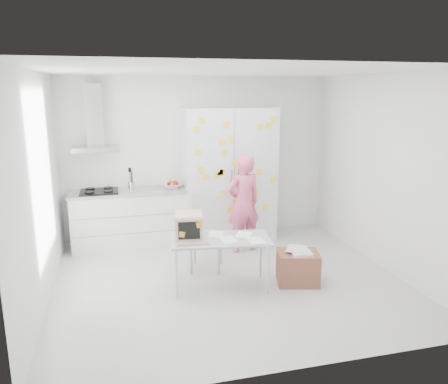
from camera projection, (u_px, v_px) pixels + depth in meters
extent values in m
cube|color=silver|center=(229.00, 281.00, 5.83)|extent=(4.50, 4.00, 0.02)
cube|color=white|center=(199.00, 158.00, 7.41)|extent=(4.50, 0.02, 2.70)
cube|color=white|center=(39.00, 191.00, 4.98)|extent=(0.02, 4.00, 2.70)
cube|color=white|center=(385.00, 173.00, 6.06)|extent=(0.02, 4.00, 2.70)
cube|color=white|center=(229.00, 71.00, 5.21)|extent=(4.50, 4.00, 0.02)
cube|color=white|center=(130.00, 219.00, 7.04)|extent=(1.80, 0.60, 0.88)
cube|color=gray|center=(130.00, 216.00, 6.72)|extent=(1.76, 0.01, 0.01)
cube|color=gray|center=(131.00, 233.00, 6.79)|extent=(1.76, 0.01, 0.01)
cube|color=#9E9E99|center=(129.00, 192.00, 6.94)|extent=(1.84, 0.63, 0.04)
cube|color=black|center=(99.00, 192.00, 6.82)|extent=(0.58, 0.50, 0.03)
cylinder|color=black|center=(89.00, 192.00, 6.67)|extent=(0.14, 0.14, 0.02)
cylinder|color=black|center=(108.00, 191.00, 6.74)|extent=(0.14, 0.14, 0.02)
cylinder|color=black|center=(90.00, 189.00, 6.90)|extent=(0.14, 0.14, 0.02)
cylinder|color=black|center=(108.00, 188.00, 6.96)|extent=(0.14, 0.14, 0.02)
cylinder|color=silver|center=(132.00, 186.00, 6.93)|extent=(0.10, 0.10, 0.14)
cylinder|color=black|center=(130.00, 180.00, 6.91)|extent=(0.01, 0.01, 0.30)
cylinder|color=black|center=(132.00, 180.00, 6.90)|extent=(0.01, 0.01, 0.30)
cylinder|color=black|center=(131.00, 180.00, 6.93)|extent=(0.01, 0.01, 0.30)
cube|color=black|center=(130.00, 170.00, 6.88)|extent=(0.05, 0.01, 0.07)
imported|color=white|center=(172.00, 186.00, 7.09)|extent=(0.31, 0.31, 0.08)
sphere|color=#B2140F|center=(168.00, 184.00, 7.09)|extent=(0.08, 0.08, 0.08)
sphere|color=#B2140F|center=(175.00, 185.00, 7.05)|extent=(0.08, 0.08, 0.08)
sphere|color=#B2140F|center=(176.00, 183.00, 7.14)|extent=(0.08, 0.08, 0.08)
cylinder|color=yellow|center=(171.00, 181.00, 7.09)|extent=(0.09, 0.17, 0.10)
cylinder|color=yellow|center=(172.00, 181.00, 7.10)|extent=(0.04, 0.17, 0.10)
cylinder|color=yellow|center=(174.00, 181.00, 7.10)|extent=(0.08, 0.17, 0.10)
cube|color=silver|center=(96.00, 148.00, 6.72)|extent=(0.70, 0.48, 0.07)
cube|color=silver|center=(94.00, 115.00, 6.72)|extent=(0.26, 0.24, 0.95)
cube|color=silver|center=(229.00, 175.00, 7.27)|extent=(1.50, 0.65, 2.20)
cube|color=slate|center=(234.00, 179.00, 6.96)|extent=(0.01, 0.01, 2.16)
cube|color=silver|center=(231.00, 179.00, 6.93)|extent=(0.02, 0.02, 0.30)
cube|color=silver|center=(238.00, 179.00, 6.96)|extent=(0.02, 0.02, 0.30)
cube|color=yellow|center=(260.00, 127.00, 6.87)|extent=(0.10, 0.00, 0.10)
cube|color=yellow|center=(269.00, 126.00, 6.90)|extent=(0.12, 0.00, 0.12)
cube|color=yellow|center=(274.00, 179.00, 7.13)|extent=(0.12, 0.00, 0.12)
cube|color=yellow|center=(220.00, 172.00, 6.87)|extent=(0.10, 0.00, 0.10)
cube|color=yellow|center=(235.00, 163.00, 6.90)|extent=(0.12, 0.00, 0.12)
cube|color=yellow|center=(257.00, 192.00, 7.10)|extent=(0.12, 0.00, 0.12)
cube|color=yellow|center=(223.00, 193.00, 6.96)|extent=(0.10, 0.00, 0.10)
cube|color=yellow|center=(227.00, 125.00, 6.73)|extent=(0.12, 0.00, 0.12)
cube|color=yellow|center=(240.00, 196.00, 7.04)|extent=(0.12, 0.00, 0.12)
cube|color=yellow|center=(259.00, 172.00, 7.03)|extent=(0.12, 0.00, 0.12)
cube|color=yellow|center=(252.00, 187.00, 7.06)|extent=(0.10, 0.00, 0.10)
cube|color=yellow|center=(222.00, 142.00, 6.77)|extent=(0.12, 0.00, 0.12)
cube|color=yellow|center=(206.00, 177.00, 6.83)|extent=(0.10, 0.00, 0.10)
cube|color=yellow|center=(201.00, 170.00, 6.79)|extent=(0.10, 0.00, 0.10)
cube|color=yellow|center=(196.00, 130.00, 6.63)|extent=(0.11, 0.00, 0.11)
cube|color=yellow|center=(230.00, 210.00, 7.05)|extent=(0.10, 0.00, 0.10)
cube|color=yellow|center=(222.00, 172.00, 6.88)|extent=(0.11, 0.00, 0.11)
cube|color=yellow|center=(266.00, 207.00, 7.20)|extent=(0.11, 0.00, 0.11)
cube|color=yellow|center=(274.00, 119.00, 6.90)|extent=(0.10, 0.00, 0.10)
cube|color=yellow|center=(224.00, 152.00, 6.82)|extent=(0.10, 0.00, 0.10)
cube|color=yellow|center=(217.00, 176.00, 6.87)|extent=(0.11, 0.00, 0.11)
cube|color=yellow|center=(245.00, 213.00, 7.13)|extent=(0.10, 0.00, 0.10)
cube|color=yellow|center=(202.00, 120.00, 6.62)|extent=(0.10, 0.00, 0.10)
cube|color=yellow|center=(198.00, 152.00, 6.71)|extent=(0.12, 0.00, 0.12)
cube|color=yellow|center=(252.00, 198.00, 7.10)|extent=(0.11, 0.00, 0.11)
cube|color=yellow|center=(230.00, 139.00, 6.79)|extent=(0.11, 0.00, 0.11)
cube|color=yellow|center=(251.00, 167.00, 6.98)|extent=(0.11, 0.00, 0.11)
cube|color=yellow|center=(236.00, 197.00, 7.03)|extent=(0.11, 0.00, 0.11)
imported|color=#EA5B85|center=(243.00, 203.00, 6.75)|extent=(0.62, 0.48, 1.53)
cube|color=#B1BABC|center=(221.00, 239.00, 5.47)|extent=(1.30, 0.78, 0.03)
cylinder|color=silver|center=(176.00, 275.00, 5.23)|extent=(0.04, 0.04, 0.63)
cylinder|color=silver|center=(268.00, 270.00, 5.36)|extent=(0.04, 0.04, 0.63)
cylinder|color=silver|center=(176.00, 259.00, 5.73)|extent=(0.04, 0.04, 0.63)
cylinder|color=silver|center=(260.00, 255.00, 5.85)|extent=(0.04, 0.04, 0.63)
cube|color=beige|center=(189.00, 226.00, 5.45)|extent=(0.38, 0.39, 0.32)
cube|color=beige|center=(189.00, 230.00, 5.27)|extent=(0.32, 0.06, 0.28)
cube|color=black|center=(189.00, 231.00, 5.26)|extent=(0.26, 0.04, 0.22)
cube|color=#FF9C2E|center=(182.00, 235.00, 5.26)|extent=(0.08, 0.01, 0.08)
cube|color=#FF9C2E|center=(199.00, 225.00, 5.26)|extent=(0.08, 0.01, 0.08)
cube|color=beige|center=(193.00, 243.00, 5.27)|extent=(0.40, 0.18, 0.02)
cube|color=gray|center=(193.00, 242.00, 5.26)|extent=(0.36, 0.14, 0.01)
cube|color=white|center=(228.00, 239.00, 5.43)|extent=(0.21, 0.28, 0.00)
cube|color=white|center=(244.00, 235.00, 5.60)|extent=(0.29, 0.32, 0.00)
cube|color=white|center=(256.00, 240.00, 5.38)|extent=(0.19, 0.27, 0.00)
cube|color=white|center=(216.00, 234.00, 5.63)|extent=(0.25, 0.30, 0.00)
cube|color=#A4A5A3|center=(206.00, 235.00, 6.08)|extent=(0.59, 0.59, 0.04)
cube|color=#A4A5A3|center=(208.00, 212.00, 6.22)|extent=(0.43, 0.17, 0.51)
cylinder|color=#A2A0A5|center=(191.00, 258.00, 5.97)|extent=(0.04, 0.04, 0.48)
cylinder|color=#A2A0A5|center=(219.00, 258.00, 5.94)|extent=(0.04, 0.04, 0.48)
cylinder|color=#A2A0A5|center=(195.00, 248.00, 6.33)|extent=(0.04, 0.04, 0.48)
cylinder|color=#A2A0A5|center=(221.00, 249.00, 6.31)|extent=(0.04, 0.04, 0.48)
cube|color=brown|center=(298.00, 268.00, 5.71)|extent=(0.61, 0.54, 0.42)
cube|color=silver|center=(300.00, 252.00, 5.64)|extent=(0.29, 0.37, 0.04)
cube|color=silver|center=(295.00, 248.00, 5.70)|extent=(0.35, 0.38, 0.00)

